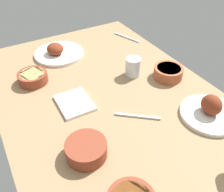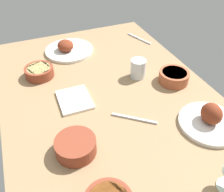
# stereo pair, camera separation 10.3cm
# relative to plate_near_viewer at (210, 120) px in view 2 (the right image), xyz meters

# --- Properties ---
(dining_table) EXTENTS (1.40, 0.90, 0.04)m
(dining_table) POSITION_rel_plate_near_viewer_xyz_m (-0.27, -0.28, -0.04)
(dining_table) COLOR #937551
(dining_table) RESTS_ON ground
(plate_near_viewer) EXTENTS (0.23, 0.23, 0.09)m
(plate_near_viewer) POSITION_rel_plate_near_viewer_xyz_m (0.00, 0.00, 0.00)
(plate_near_viewer) COLOR silver
(plate_near_viewer) RESTS_ON dining_table
(plate_center_main) EXTENTS (0.26, 0.26, 0.07)m
(plate_center_main) POSITION_rel_plate_near_viewer_xyz_m (-0.74, -0.35, -0.01)
(plate_center_main) COLOR silver
(plate_center_main) RESTS_ON dining_table
(bowl_pasta) EXTENTS (0.13, 0.13, 0.05)m
(bowl_pasta) POSITION_rel_plate_near_viewer_xyz_m (-0.57, -0.54, 0.00)
(bowl_pasta) COLOR brown
(bowl_pasta) RESTS_ON dining_table
(bowl_onions) EXTENTS (0.14, 0.14, 0.05)m
(bowl_onions) POSITION_rel_plate_near_viewer_xyz_m (-0.29, 0.03, 0.00)
(bowl_onions) COLOR #A35133
(bowl_onions) RESTS_ON dining_table
(bowl_sauce) EXTENTS (0.14, 0.14, 0.05)m
(bowl_sauce) POSITION_rel_plate_near_viewer_xyz_m (-0.07, -0.50, 0.01)
(bowl_sauce) COLOR brown
(bowl_sauce) RESTS_ON dining_table
(water_tumbler) EXTENTS (0.07, 0.07, 0.09)m
(water_tumbler) POSITION_rel_plate_near_viewer_xyz_m (-0.39, -0.11, 0.02)
(water_tumbler) COLOR silver
(water_tumbler) RESTS_ON dining_table
(folded_napkin) EXTENTS (0.16, 0.13, 0.01)m
(folded_napkin) POSITION_rel_plate_near_viewer_xyz_m (-0.33, -0.43, -0.02)
(folded_napkin) COLOR white
(folded_napkin) RESTS_ON dining_table
(fork_loose) EXTENTS (0.18, 0.07, 0.01)m
(fork_loose) POSITION_rel_plate_near_viewer_xyz_m (-0.73, 0.08, -0.02)
(fork_loose) COLOR silver
(fork_loose) RESTS_ON dining_table
(spoon_loose) EXTENTS (0.12, 0.15, 0.01)m
(spoon_loose) POSITION_rel_plate_near_viewer_xyz_m (-0.13, -0.25, -0.02)
(spoon_loose) COLOR silver
(spoon_loose) RESTS_ON dining_table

